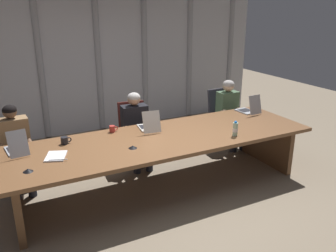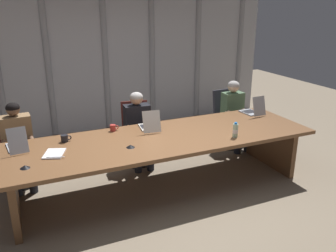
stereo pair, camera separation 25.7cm
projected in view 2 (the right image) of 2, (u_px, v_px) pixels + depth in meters
The scene contains 18 objects.
ground_plane at pixel (160, 187), 5.03m from camera, with size 14.29×14.29×0.00m, color #7F705B.
conference_table at pixel (160, 147), 4.83m from camera, with size 4.27×1.30×0.75m.
curtain_backdrop at pixel (105, 55), 6.97m from camera, with size 7.15×0.17×3.01m.
laptop_left_end at pixel (17, 145), 4.37m from camera, with size 0.27×0.47×0.32m.
laptop_left_mid at pixel (149, 125), 5.08m from camera, with size 0.30×0.46×0.31m.
laptop_center at pixel (253, 110), 5.78m from camera, with size 0.26×0.42×0.32m.
office_chair_left_end at pixel (18, 158), 5.10m from camera, with size 0.60×0.60×0.95m.
office_chair_left_mid at pixel (137, 139), 5.79m from camera, with size 0.60×0.61×0.96m.
office_chair_center at pixel (228, 125), 6.46m from camera, with size 0.60×0.60×0.99m.
person_left_end at pixel (18, 140), 4.87m from camera, with size 0.43×0.56×1.20m.
person_left_mid at pixel (138, 124), 5.55m from camera, with size 0.44×0.57×1.17m.
person_center at pixel (235, 110), 6.23m from camera, with size 0.37×0.55×1.19m.
water_bottle_primary at pixel (235, 130), 4.77m from camera, with size 0.07×0.07×0.21m.
coffee_mug_near at pixel (113, 128), 5.01m from camera, with size 0.12×0.08×0.09m.
coffee_mug_far at pixel (65, 138), 4.62m from camera, with size 0.14×0.09×0.09m.
conference_mic_left_side at pixel (130, 146), 4.44m from camera, with size 0.11×0.11×0.04m, color black.
conference_mic_middle at pixel (25, 167), 3.88m from camera, with size 0.11×0.11×0.04m, color black.
spiral_notepad at pixel (54, 154), 4.24m from camera, with size 0.31×0.36×0.03m.
Camera 2 is at (-1.71, -4.13, 2.47)m, focal length 37.89 mm.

